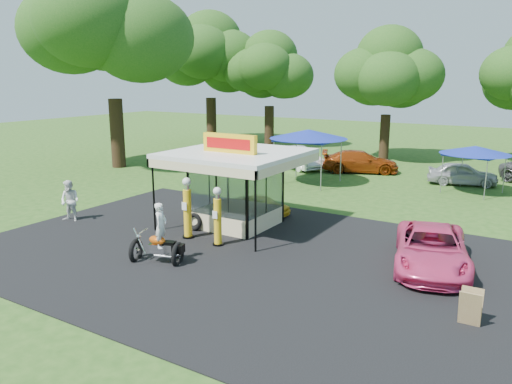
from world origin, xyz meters
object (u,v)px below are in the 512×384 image
(pink_sedan, at_px, (431,249))
(tent_east, at_px, (475,150))
(motorcycle, at_px, (160,239))
(a_frame_sign, at_px, (470,308))
(bg_car_b, at_px, (360,162))
(bg_car_a, at_px, (297,158))
(spectator_west, at_px, (70,201))
(gas_pump_right, at_px, (218,218))
(tent_west, at_px, (308,135))
(gas_station_kiosk, at_px, (237,187))
(kiosk_car, at_px, (262,205))
(gas_pump_left, at_px, (187,210))
(bg_car_c, at_px, (462,174))

(pink_sedan, distance_m, tent_east, 13.39)
(motorcycle, relative_size, pink_sedan, 0.45)
(a_frame_sign, relative_size, bg_car_b, 0.19)
(a_frame_sign, xyz_separation_m, bg_car_a, (-14.75, 18.72, 0.27))
(spectator_west, bearing_deg, pink_sedan, -2.00)
(gas_pump_right, distance_m, bg_car_b, 17.89)
(tent_west, bearing_deg, bg_car_a, 124.76)
(spectator_west, relative_size, bg_car_b, 0.37)
(gas_station_kiosk, distance_m, pink_sedan, 8.69)
(kiosk_car, height_order, bg_car_b, bg_car_b)
(gas_pump_right, relative_size, pink_sedan, 0.46)
(a_frame_sign, relative_size, tent_west, 0.21)
(gas_station_kiosk, height_order, spectator_west, gas_station_kiosk)
(spectator_west, bearing_deg, gas_pump_left, -4.09)
(bg_car_c, bearing_deg, bg_car_b, 70.68)
(motorcycle, xyz_separation_m, bg_car_b, (-0.00, 20.46, -0.14))
(tent_east, bearing_deg, motorcycle, -113.42)
(kiosk_car, height_order, bg_car_c, bg_car_c)
(gas_pump_right, distance_m, spectator_west, 7.88)
(gas_pump_right, xyz_separation_m, spectator_west, (-7.84, -0.73, -0.18))
(tent_east, bearing_deg, bg_car_a, 171.78)
(bg_car_a, xyz_separation_m, tent_east, (12.22, -1.77, 1.68))
(motorcycle, xyz_separation_m, bg_car_c, (6.83, 19.84, -0.20))
(pink_sedan, bearing_deg, spectator_west, 175.19)
(gas_pump_right, distance_m, tent_east, 16.80)
(gas_station_kiosk, relative_size, bg_car_b, 1.03)
(spectator_west, relative_size, bg_car_a, 0.40)
(gas_pump_right, xyz_separation_m, kiosk_car, (-0.88, 4.87, -0.66))
(gas_station_kiosk, distance_m, bg_car_b, 15.24)
(kiosk_car, distance_m, bg_car_a, 12.85)
(tent_west, bearing_deg, gas_station_kiosk, -82.29)
(bg_car_b, height_order, tent_east, tent_east)
(pink_sedan, bearing_deg, kiosk_car, 146.65)
(bg_car_b, bearing_deg, a_frame_sign, -175.07)
(gas_pump_left, height_order, bg_car_a, gas_pump_left)
(bg_car_b, height_order, tent_west, tent_west)
(gas_pump_left, bearing_deg, bg_car_a, 102.02)
(bg_car_a, height_order, tent_west, tent_west)
(gas_station_kiosk, bearing_deg, tent_east, 57.77)
(pink_sedan, height_order, bg_car_b, bg_car_b)
(gas_station_kiosk, xyz_separation_m, gas_pump_right, (0.88, -2.66, -0.64))
(tent_west, bearing_deg, motorcycle, -84.17)
(kiosk_car, xyz_separation_m, tent_east, (7.91, 10.34, 1.98))
(gas_station_kiosk, relative_size, motorcycle, 2.33)
(gas_station_kiosk, height_order, gas_pump_left, gas_station_kiosk)
(tent_east, bearing_deg, bg_car_c, 113.30)
(bg_car_b, bearing_deg, spectator_west, 136.31)
(motorcycle, height_order, pink_sedan, motorcycle)
(motorcycle, bearing_deg, tent_east, 49.27)
(gas_station_kiosk, distance_m, motorcycle, 5.33)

